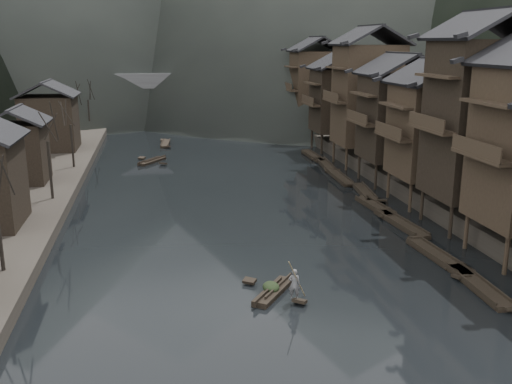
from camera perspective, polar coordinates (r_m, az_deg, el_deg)
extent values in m
plane|color=black|center=(37.52, 1.93, -7.72)|extent=(300.00, 300.00, 0.00)
cube|color=#2D2823|center=(86.19, 19.54, 4.96)|extent=(40.00, 200.00, 1.80)
cylinder|color=#31261B|center=(39.52, 23.74, -5.81)|extent=(0.30, 0.30, 2.90)
cylinder|color=#31261B|center=(43.33, 20.28, -3.70)|extent=(0.30, 0.30, 2.90)
cylinder|color=#31261B|center=(44.76, 23.33, -3.42)|extent=(0.30, 0.30, 2.90)
cube|color=#31261B|center=(39.45, 21.64, 3.33)|extent=(1.20, 5.70, 0.25)
cylinder|color=black|center=(45.14, 18.90, -2.85)|extent=(0.30, 0.30, 2.90)
cylinder|color=black|center=(49.20, 16.25, -1.21)|extent=(0.30, 0.30, 2.90)
cylinder|color=black|center=(46.51, 21.88, -2.61)|extent=(0.30, 0.30, 2.90)
cylinder|color=black|center=(50.46, 19.06, -1.04)|extent=(0.30, 0.30, 2.90)
cube|color=black|center=(47.22, 21.57, 6.72)|extent=(7.00, 6.00, 11.93)
cube|color=#31261B|center=(45.34, 17.15, 6.04)|extent=(1.20, 5.70, 0.25)
cylinder|color=#31261B|center=(51.10, 15.18, -0.54)|extent=(0.30, 0.30, 2.90)
cylinder|color=#31261B|center=(55.33, 13.10, 0.75)|extent=(0.30, 0.30, 2.90)
cylinder|color=#31261B|center=(52.32, 17.91, -0.39)|extent=(0.30, 0.30, 2.90)
cylinder|color=#31261B|center=(56.46, 15.67, 0.86)|extent=(0.30, 0.30, 2.90)
cube|color=#31261B|center=(53.50, 17.51, 5.87)|extent=(7.00, 6.00, 8.18)
cube|color=#31261B|center=(51.84, 13.53, 5.42)|extent=(1.20, 5.70, 0.25)
cylinder|color=black|center=(58.20, 11.88, 1.51)|extent=(0.30, 0.30, 2.90)
cylinder|color=black|center=(62.56, 10.27, 2.51)|extent=(0.30, 0.30, 2.90)
cylinder|color=black|center=(59.27, 14.35, 1.60)|extent=(0.30, 0.30, 2.90)
cylinder|color=black|center=(63.56, 12.60, 2.58)|extent=(0.30, 0.30, 2.90)
cube|color=black|center=(60.61, 14.07, 7.26)|extent=(7.00, 6.00, 8.54)
cube|color=#31261B|center=(59.15, 10.47, 6.86)|extent=(1.20, 5.70, 0.25)
cylinder|color=#31261B|center=(66.43, 9.03, 3.27)|extent=(0.30, 0.30, 2.90)
cylinder|color=#31261B|center=(70.90, 7.78, 4.04)|extent=(0.30, 0.30, 2.90)
cylinder|color=#31261B|center=(67.37, 11.24, 3.33)|extent=(0.30, 0.30, 2.90)
cylinder|color=#31261B|center=(71.78, 9.87, 4.09)|extent=(0.30, 0.30, 2.90)
cube|color=#31261B|center=(68.72, 11.09, 9.47)|extent=(7.00, 6.00, 11.41)
cube|color=#31261B|center=(67.45, 7.85, 9.02)|extent=(1.20, 5.70, 0.25)
cylinder|color=black|center=(75.78, 6.58, 4.77)|extent=(0.30, 0.30, 2.90)
cylinder|color=black|center=(80.33, 5.61, 5.37)|extent=(0.30, 0.30, 2.90)
cylinder|color=black|center=(76.61, 8.56, 4.81)|extent=(0.30, 0.30, 2.90)
cylinder|color=black|center=(81.10, 7.49, 5.40)|extent=(0.30, 0.30, 2.90)
cube|color=black|center=(78.24, 8.40, 9.05)|extent=(7.00, 6.00, 8.27)
cube|color=#31261B|center=(77.12, 5.54, 8.74)|extent=(1.20, 5.70, 0.25)
cylinder|color=#31261B|center=(87.19, 4.34, 6.14)|extent=(0.30, 0.30, 2.90)
cylinder|color=#31261B|center=(91.80, 3.60, 6.59)|extent=(0.30, 0.30, 2.90)
cylinder|color=#31261B|center=(87.91, 6.09, 6.17)|extent=(0.30, 0.30, 2.90)
cylinder|color=#31261B|center=(92.48, 5.26, 6.62)|extent=(0.30, 0.30, 2.90)
cube|color=#31261B|center=(89.58, 5.99, 10.50)|extent=(7.00, 6.00, 10.36)
cube|color=#31261B|center=(88.61, 3.45, 10.17)|extent=(1.20, 5.70, 0.25)
cube|color=black|center=(60.25, -22.63, 3.85)|extent=(5.00, 5.00, 5.80)
cube|color=black|center=(77.64, -19.92, 6.70)|extent=(6.50, 6.50, 6.80)
cylinder|color=black|center=(52.99, -20.43, 2.31)|extent=(0.24, 0.24, 5.11)
cylinder|color=black|center=(65.94, -18.46, 4.59)|extent=(0.24, 0.24, 4.69)
cylinder|color=black|center=(82.17, -16.89, 6.73)|extent=(0.24, 0.24, 5.06)
cylinder|color=black|center=(94.96, -16.02, 7.64)|extent=(0.24, 0.24, 4.53)
cube|color=black|center=(37.21, 21.27, -8.73)|extent=(1.35, 6.51, 0.30)
cube|color=black|center=(37.14, 21.30, -8.47)|extent=(1.40, 6.38, 0.10)
cube|color=black|center=(39.56, 18.83, -6.87)|extent=(0.97, 0.83, 0.34)
cube|color=black|center=(34.86, 24.11, -10.39)|extent=(0.97, 0.83, 0.34)
cube|color=black|center=(40.99, 17.77, -6.23)|extent=(1.57, 7.14, 0.30)
cube|color=black|center=(40.92, 17.79, -6.00)|extent=(1.61, 7.01, 0.10)
cube|color=black|center=(43.87, 16.01, -4.51)|extent=(0.99, 0.93, 0.35)
cube|color=black|center=(38.09, 19.84, -7.81)|extent=(0.99, 0.93, 0.35)
cube|color=black|center=(47.45, 14.25, -3.10)|extent=(1.74, 7.43, 0.30)
cube|color=black|center=(47.39, 14.26, -2.90)|extent=(1.78, 7.29, 0.10)
cube|color=black|center=(50.60, 12.96, -1.74)|extent=(1.01, 0.98, 0.36)
cube|color=black|center=(44.26, 15.74, -4.32)|extent=(1.01, 0.98, 0.36)
cube|color=black|center=(51.78, 11.80, -1.45)|extent=(1.63, 6.23, 0.30)
cube|color=black|center=(51.73, 11.81, -1.26)|extent=(1.67, 6.11, 0.10)
cube|color=black|center=(54.47, 10.93, -0.45)|extent=(1.00, 0.84, 0.33)
cube|color=black|center=(49.04, 12.80, -2.26)|extent=(1.00, 0.84, 0.33)
cube|color=black|center=(56.50, 10.79, -0.04)|extent=(1.93, 6.81, 0.30)
cube|color=black|center=(56.45, 10.80, 0.14)|extent=(1.96, 6.68, 0.10)
cube|color=black|center=(59.24, 9.35, 0.86)|extent=(1.03, 0.94, 0.34)
cube|color=black|center=(53.74, 12.39, -0.74)|extent=(1.03, 0.94, 0.34)
cube|color=black|center=(62.34, 8.31, 1.46)|extent=(1.35, 7.32, 0.30)
cube|color=black|center=(62.30, 8.32, 1.62)|extent=(1.40, 7.18, 0.10)
cube|color=black|center=(65.52, 7.26, 2.27)|extent=(0.96, 0.92, 0.36)
cube|color=black|center=(59.14, 9.48, 0.83)|extent=(0.96, 0.92, 0.36)
cube|color=black|center=(68.85, 6.91, 2.78)|extent=(1.76, 6.93, 0.30)
cube|color=black|center=(68.81, 6.92, 2.92)|extent=(1.81, 6.80, 0.10)
cube|color=black|center=(71.81, 5.92, 3.42)|extent=(1.01, 0.93, 0.35)
cube|color=black|center=(65.87, 8.01, 2.32)|extent=(1.01, 0.93, 0.35)
cube|color=black|center=(73.53, 5.67, 3.58)|extent=(1.24, 6.77, 0.30)
cube|color=black|center=(73.49, 5.68, 3.72)|extent=(1.29, 6.63, 0.10)
cube|color=black|center=(76.58, 5.07, 4.15)|extent=(0.95, 0.85, 0.34)
cube|color=black|center=(70.43, 6.33, 3.18)|extent=(0.95, 0.85, 0.34)
cube|color=black|center=(71.29, -10.34, 3.05)|extent=(3.51, 4.56, 0.30)
cube|color=black|center=(71.25, -10.35, 3.20)|extent=(3.50, 4.51, 0.10)
cube|color=black|center=(73.16, -11.36, 3.42)|extent=(1.04, 0.97, 0.30)
cube|color=black|center=(69.38, -9.28, 2.90)|extent=(1.04, 0.97, 0.30)
cube|color=black|center=(83.30, -9.04, 4.79)|extent=(1.50, 5.93, 0.30)
cube|color=black|center=(83.27, -9.05, 4.91)|extent=(1.54, 5.82, 0.10)
cube|color=black|center=(86.04, -9.25, 5.19)|extent=(0.91, 0.80, 0.32)
cube|color=black|center=(80.52, -8.82, 4.56)|extent=(0.91, 0.80, 0.32)
cube|color=black|center=(90.38, -0.35, 5.75)|extent=(2.15, 4.82, 0.30)
cube|color=black|center=(90.35, -0.35, 5.86)|extent=(2.17, 4.74, 0.10)
cube|color=black|center=(92.40, -0.93, 6.04)|extent=(0.97, 0.78, 0.29)
cube|color=black|center=(88.32, 0.25, 5.63)|extent=(0.97, 0.78, 0.29)
cube|color=black|center=(105.02, -8.05, 6.87)|extent=(2.64, 4.82, 0.30)
cube|color=black|center=(105.00, -8.05, 6.97)|extent=(2.65, 4.75, 0.10)
cube|color=black|center=(107.16, -7.66, 7.12)|extent=(1.01, 0.86, 0.30)
cube|color=black|center=(102.85, -8.46, 6.77)|extent=(1.01, 0.86, 0.30)
cube|color=#4C4C4F|center=(106.38, -6.23, 10.85)|extent=(40.00, 6.00, 1.60)
cube|color=#4C4C4F|center=(103.61, -6.14, 11.47)|extent=(40.00, 0.50, 1.00)
cube|color=#4C4C4F|center=(108.99, -6.35, 11.63)|extent=(40.00, 0.50, 1.00)
cube|color=#4C4C4F|center=(106.68, -13.77, 8.37)|extent=(3.20, 6.00, 6.40)
cube|color=#4C4C4F|center=(106.51, -8.61, 8.62)|extent=(3.20, 6.00, 6.40)
cube|color=#4C4C4F|center=(107.12, -3.74, 8.78)|extent=(3.20, 6.00, 6.40)
cube|color=#4C4C4F|center=(108.58, 1.31, 8.89)|extent=(3.20, 6.00, 6.40)
cube|color=black|center=(34.00, 1.77, -9.92)|extent=(3.15, 3.91, 0.30)
cube|color=black|center=(33.92, 1.77, -9.64)|extent=(3.14, 3.87, 0.10)
cube|color=black|center=(35.20, -0.65, -8.77)|extent=(0.93, 0.87, 0.28)
cube|color=black|center=(32.75, 4.38, -10.70)|extent=(0.93, 0.87, 0.28)
ellipsoid|color=black|center=(33.89, 1.51, -8.93)|extent=(0.99, 1.30, 0.60)
imported|color=slate|center=(32.56, 3.85, -8.81)|extent=(0.76, 0.60, 1.83)
cylinder|color=#8C7A51|center=(31.70, 4.28, -4.68)|extent=(1.56, 1.77, 3.12)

